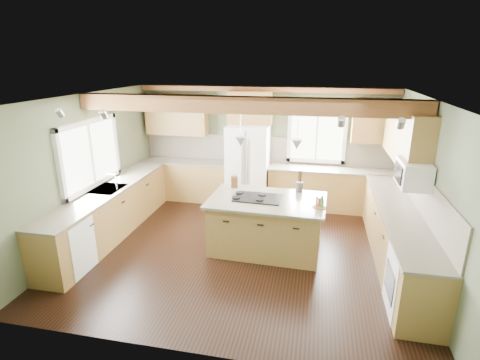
# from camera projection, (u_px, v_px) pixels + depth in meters

# --- Properties ---
(floor) EXTENTS (5.60, 5.60, 0.00)m
(floor) POSITION_uv_depth(u_px,v_px,m) (242.00, 249.00, 6.53)
(floor) COLOR black
(floor) RESTS_ON ground
(ceiling) EXTENTS (5.60, 5.60, 0.00)m
(ceiling) POSITION_uv_depth(u_px,v_px,m) (243.00, 97.00, 5.73)
(ceiling) COLOR silver
(ceiling) RESTS_ON wall_back
(wall_back) EXTENTS (5.60, 0.00, 5.60)m
(wall_back) POSITION_uv_depth(u_px,v_px,m) (264.00, 145.00, 8.46)
(wall_back) COLOR #4B543C
(wall_back) RESTS_ON ground
(wall_left) EXTENTS (0.00, 5.00, 5.00)m
(wall_left) POSITION_uv_depth(u_px,v_px,m) (89.00, 168.00, 6.67)
(wall_left) COLOR #4B543C
(wall_left) RESTS_ON ground
(wall_right) EXTENTS (0.00, 5.00, 5.00)m
(wall_right) POSITION_uv_depth(u_px,v_px,m) (426.00, 189.00, 5.59)
(wall_right) COLOR #4B543C
(wall_right) RESTS_ON ground
(ceiling_beam) EXTENTS (5.55, 0.26, 0.26)m
(ceiling_beam) POSITION_uv_depth(u_px,v_px,m) (244.00, 105.00, 5.86)
(ceiling_beam) COLOR brown
(ceiling_beam) RESTS_ON ceiling
(soffit_trim) EXTENTS (5.55, 0.20, 0.10)m
(soffit_trim) POSITION_uv_depth(u_px,v_px,m) (265.00, 89.00, 7.98)
(soffit_trim) COLOR brown
(soffit_trim) RESTS_ON ceiling
(backsplash_back) EXTENTS (5.58, 0.03, 0.58)m
(backsplash_back) POSITION_uv_depth(u_px,v_px,m) (264.00, 149.00, 8.47)
(backsplash_back) COLOR brown
(backsplash_back) RESTS_ON wall_back
(backsplash_right) EXTENTS (0.03, 3.70, 0.58)m
(backsplash_right) POSITION_uv_depth(u_px,v_px,m) (423.00, 194.00, 5.66)
(backsplash_right) COLOR brown
(backsplash_right) RESTS_ON wall_right
(base_cab_back_left) EXTENTS (2.02, 0.60, 0.88)m
(base_cab_back_left) POSITION_uv_depth(u_px,v_px,m) (186.00, 180.00, 8.79)
(base_cab_back_left) COLOR brown
(base_cab_back_left) RESTS_ON floor
(counter_back_left) EXTENTS (2.06, 0.64, 0.04)m
(counter_back_left) POSITION_uv_depth(u_px,v_px,m) (185.00, 161.00, 8.65)
(counter_back_left) COLOR #454033
(counter_back_left) RESTS_ON base_cab_back_left
(base_cab_back_right) EXTENTS (2.62, 0.60, 0.88)m
(base_cab_back_right) POSITION_uv_depth(u_px,v_px,m) (329.00, 190.00, 8.15)
(base_cab_back_right) COLOR brown
(base_cab_back_right) RESTS_ON floor
(counter_back_right) EXTENTS (2.66, 0.64, 0.04)m
(counter_back_right) POSITION_uv_depth(u_px,v_px,m) (331.00, 169.00, 8.01)
(counter_back_right) COLOR #454033
(counter_back_right) RESTS_ON base_cab_back_right
(base_cab_left) EXTENTS (0.60, 3.70, 0.88)m
(base_cab_left) POSITION_uv_depth(u_px,v_px,m) (111.00, 213.00, 6.93)
(base_cab_left) COLOR brown
(base_cab_left) RESTS_ON floor
(counter_left) EXTENTS (0.64, 3.74, 0.04)m
(counter_left) POSITION_uv_depth(u_px,v_px,m) (108.00, 189.00, 6.78)
(counter_left) COLOR #454033
(counter_left) RESTS_ON base_cab_left
(base_cab_right) EXTENTS (0.60, 3.70, 0.88)m
(base_cab_right) POSITION_uv_depth(u_px,v_px,m) (396.00, 238.00, 5.96)
(base_cab_right) COLOR brown
(base_cab_right) RESTS_ON floor
(counter_right) EXTENTS (0.64, 3.74, 0.04)m
(counter_right) POSITION_uv_depth(u_px,v_px,m) (400.00, 211.00, 5.81)
(counter_right) COLOR #454033
(counter_right) RESTS_ON base_cab_right
(upper_cab_back_left) EXTENTS (1.40, 0.35, 0.90)m
(upper_cab_back_left) POSITION_uv_depth(u_px,v_px,m) (177.00, 115.00, 8.48)
(upper_cab_back_left) COLOR brown
(upper_cab_back_left) RESTS_ON wall_back
(upper_cab_over_fridge) EXTENTS (0.96, 0.35, 0.70)m
(upper_cab_over_fridge) POSITION_uv_depth(u_px,v_px,m) (250.00, 108.00, 8.09)
(upper_cab_over_fridge) COLOR brown
(upper_cab_over_fridge) RESTS_ON wall_back
(upper_cab_right) EXTENTS (0.35, 2.20, 0.90)m
(upper_cab_right) POSITION_uv_depth(u_px,v_px,m) (407.00, 135.00, 6.26)
(upper_cab_right) COLOR brown
(upper_cab_right) RESTS_ON wall_right
(upper_cab_back_corner) EXTENTS (0.90, 0.35, 0.90)m
(upper_cab_back_corner) POSITION_uv_depth(u_px,v_px,m) (375.00, 121.00, 7.65)
(upper_cab_back_corner) COLOR brown
(upper_cab_back_corner) RESTS_ON wall_back
(window_left) EXTENTS (0.04, 1.60, 1.05)m
(window_left) POSITION_uv_depth(u_px,v_px,m) (90.00, 154.00, 6.64)
(window_left) COLOR white
(window_left) RESTS_ON wall_left
(window_back) EXTENTS (1.10, 0.04, 1.00)m
(window_back) POSITION_uv_depth(u_px,v_px,m) (317.00, 136.00, 8.14)
(window_back) COLOR white
(window_back) RESTS_ON wall_back
(sink) EXTENTS (0.50, 0.65, 0.03)m
(sink) POSITION_uv_depth(u_px,v_px,m) (108.00, 189.00, 6.78)
(sink) COLOR #262628
(sink) RESTS_ON counter_left
(faucet) EXTENTS (0.02, 0.02, 0.28)m
(faucet) POSITION_uv_depth(u_px,v_px,m) (116.00, 182.00, 6.70)
(faucet) COLOR #B2B2B7
(faucet) RESTS_ON sink
(dishwasher) EXTENTS (0.60, 0.60, 0.84)m
(dishwasher) POSITION_uv_depth(u_px,v_px,m) (67.00, 246.00, 5.72)
(dishwasher) COLOR white
(dishwasher) RESTS_ON floor
(oven) EXTENTS (0.60, 0.72, 0.84)m
(oven) POSITION_uv_depth(u_px,v_px,m) (415.00, 284.00, 4.75)
(oven) COLOR white
(oven) RESTS_ON floor
(microwave) EXTENTS (0.40, 0.70, 0.38)m
(microwave) POSITION_uv_depth(u_px,v_px,m) (413.00, 174.00, 5.51)
(microwave) COLOR white
(microwave) RESTS_ON wall_right
(pendant_left) EXTENTS (0.18, 0.18, 0.16)m
(pendant_left) POSITION_uv_depth(u_px,v_px,m) (241.00, 142.00, 6.07)
(pendant_left) COLOR #B2B2B7
(pendant_left) RESTS_ON ceiling
(pendant_right) EXTENTS (0.18, 0.18, 0.16)m
(pendant_right) POSITION_uv_depth(u_px,v_px,m) (297.00, 144.00, 5.86)
(pendant_right) COLOR #B2B2B7
(pendant_right) RESTS_ON ceiling
(refrigerator) EXTENTS (0.90, 0.74, 1.80)m
(refrigerator) POSITION_uv_depth(u_px,v_px,m) (248.00, 166.00, 8.29)
(refrigerator) COLOR white
(refrigerator) RESTS_ON floor
(island) EXTENTS (1.85, 1.17, 0.88)m
(island) POSITION_uv_depth(u_px,v_px,m) (266.00, 225.00, 6.41)
(island) COLOR brown
(island) RESTS_ON floor
(island_top) EXTENTS (1.98, 1.30, 0.04)m
(island_top) POSITION_uv_depth(u_px,v_px,m) (267.00, 200.00, 6.27)
(island_top) COLOR #454033
(island_top) RESTS_ON island
(cooktop) EXTENTS (0.81, 0.55, 0.02)m
(cooktop) POSITION_uv_depth(u_px,v_px,m) (258.00, 198.00, 6.29)
(cooktop) COLOR black
(cooktop) RESTS_ON island_top
(knife_block) EXTENTS (0.14, 0.12, 0.20)m
(knife_block) POSITION_uv_depth(u_px,v_px,m) (234.00, 182.00, 6.81)
(knife_block) COLOR brown
(knife_block) RESTS_ON island_top
(utensil_crock) EXTENTS (0.15, 0.15, 0.17)m
(utensil_crock) POSITION_uv_depth(u_px,v_px,m) (299.00, 187.00, 6.60)
(utensil_crock) COLOR #3D3630
(utensil_crock) RESTS_ON island_top
(bottle_tray) EXTENTS (0.22, 0.22, 0.20)m
(bottle_tray) POSITION_uv_depth(u_px,v_px,m) (320.00, 202.00, 5.88)
(bottle_tray) COLOR brown
(bottle_tray) RESTS_ON island_top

